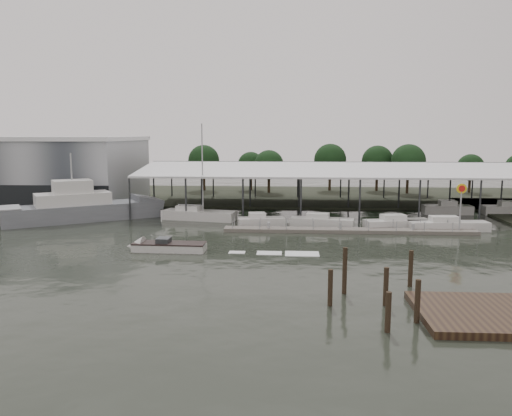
# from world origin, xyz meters

# --- Properties ---
(ground) EXTENTS (200.00, 200.00, 0.00)m
(ground) POSITION_xyz_m (0.00, 0.00, 0.00)
(ground) COLOR #232821
(ground) RESTS_ON ground
(land_strip_far) EXTENTS (140.00, 30.00, 0.30)m
(land_strip_far) POSITION_xyz_m (0.00, 42.00, 0.10)
(land_strip_far) COLOR #333729
(land_strip_far) RESTS_ON ground
(storage_warehouse) EXTENTS (24.50, 20.50, 10.50)m
(storage_warehouse) POSITION_xyz_m (-28.00, 29.94, 5.29)
(storage_warehouse) COLOR #999EA3
(storage_warehouse) RESTS_ON ground
(covered_boat_shed) EXTENTS (58.24, 24.00, 6.96)m
(covered_boat_shed) POSITION_xyz_m (17.00, 28.00, 6.13)
(covered_boat_shed) COLOR silver
(covered_boat_shed) RESTS_ON ground
(floating_dock) EXTENTS (28.00, 2.00, 1.40)m
(floating_dock) POSITION_xyz_m (15.00, 10.00, 0.20)
(floating_dock) COLOR #69655C
(floating_dock) RESTS_ON ground
(shell_fuel_sign) EXTENTS (1.10, 0.18, 5.55)m
(shell_fuel_sign) POSITION_xyz_m (27.00, 9.99, 3.93)
(shell_fuel_sign) COLOR #95989B
(shell_fuel_sign) RESTS_ON ground
(grey_trawler) EXTENTS (18.89, 14.37, 8.84)m
(grey_trawler) POSITION_xyz_m (-17.76, 15.82, 1.58)
(grey_trawler) COLOR slate
(grey_trawler) RESTS_ON ground
(white_sailboat) EXTENTS (9.66, 4.38, 12.37)m
(white_sailboat) POSITION_xyz_m (-3.28, 17.11, 0.65)
(white_sailboat) COLOR silver
(white_sailboat) RESTS_ON ground
(speedboat_underway) EXTENTS (18.48, 2.75, 2.00)m
(speedboat_underway) POSITION_xyz_m (-3.52, -0.24, 0.39)
(speedboat_underway) COLOR silver
(speedboat_underway) RESTS_ON ground
(moored_cruiser_0) EXTENTS (5.79, 3.20, 1.70)m
(moored_cruiser_0) POSITION_xyz_m (4.92, 13.01, 0.61)
(moored_cruiser_0) COLOR silver
(moored_cruiser_0) RESTS_ON ground
(moored_cruiser_1) EXTENTS (7.67, 3.48, 1.70)m
(moored_cruiser_1) POSITION_xyz_m (12.12, 13.14, 0.61)
(moored_cruiser_1) COLOR silver
(moored_cruiser_1) RESTS_ON ground
(moored_cruiser_2) EXTENTS (8.01, 3.96, 1.70)m
(moored_cruiser_2) POSITION_xyz_m (20.78, 12.67, 0.61)
(moored_cruiser_2) COLOR silver
(moored_cruiser_2) RESTS_ON ground
(moored_cruiser_3) EXTENTS (9.00, 2.78, 1.70)m
(moored_cruiser_3) POSITION_xyz_m (26.29, 11.77, 0.61)
(moored_cruiser_3) COLOR silver
(moored_cruiser_3) RESTS_ON ground
(mooring_pilings) EXTENTS (6.38, 8.90, 3.84)m
(mooring_pilings) POSITION_xyz_m (13.95, -14.22, 1.02)
(mooring_pilings) COLOR #322719
(mooring_pilings) RESTS_ON ground
(horizon_tree_line) EXTENTS (69.73, 10.00, 9.15)m
(horizon_tree_line) POSITION_xyz_m (21.79, 48.46, 5.58)
(horizon_tree_line) COLOR black
(horizon_tree_line) RESTS_ON ground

